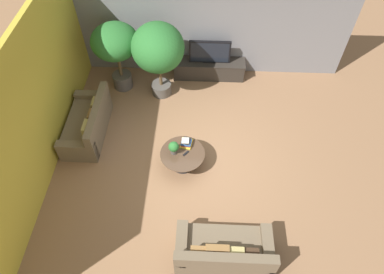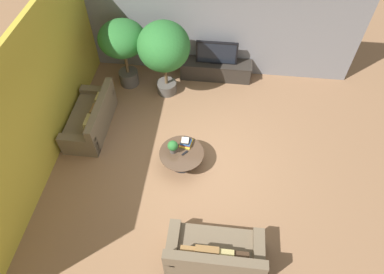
{
  "view_description": "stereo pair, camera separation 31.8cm",
  "coord_description": "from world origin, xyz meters",
  "views": [
    {
      "loc": [
        0.02,
        -4.44,
        6.29
      ],
      "look_at": [
        -0.19,
        0.26,
        0.55
      ],
      "focal_mm": 32.0,
      "sensor_mm": 36.0,
      "label": 1
    },
    {
      "loc": [
        0.34,
        -4.41,
        6.29
      ],
      "look_at": [
        -0.19,
        0.26,
        0.55
      ],
      "focal_mm": 32.0,
      "sensor_mm": 36.0,
      "label": 2
    }
  ],
  "objects": [
    {
      "name": "ground_plane",
      "position": [
        0.0,
        0.0,
        0.0
      ],
      "size": [
        24.0,
        24.0,
        0.0
      ],
      "primitive_type": "plane",
      "color": "#8C6647"
    },
    {
      "name": "back_wall_stone",
      "position": [
        0.0,
        3.26,
        1.5
      ],
      "size": [
        7.4,
        0.12,
        3.0
      ],
      "primitive_type": "cube",
      "color": "slate",
      "rests_on": "ground"
    },
    {
      "name": "side_wall_left",
      "position": [
        -3.26,
        0.2,
        1.5
      ],
      "size": [
        0.12,
        7.4,
        3.0
      ],
      "primitive_type": "cube",
      "color": "gold",
      "rests_on": "ground"
    },
    {
      "name": "media_console",
      "position": [
        0.16,
        2.94,
        0.26
      ],
      "size": [
        1.92,
        0.5,
        0.5
      ],
      "color": "#2D2823",
      "rests_on": "ground"
    },
    {
      "name": "television",
      "position": [
        0.16,
        2.94,
        0.81
      ],
      "size": [
        1.08,
        0.13,
        0.64
      ],
      "color": "black",
      "rests_on": "media_console"
    },
    {
      "name": "coffee_table",
      "position": [
        -0.38,
        -0.07,
        0.28
      ],
      "size": [
        0.97,
        0.97,
        0.4
      ],
      "color": "black",
      "rests_on": "ground"
    },
    {
      "name": "couch_by_wall",
      "position": [
        -2.65,
        0.76,
        0.29
      ],
      "size": [
        0.84,
        1.78,
        0.84
      ],
      "rotation": [
        0.0,
        0.0,
        -1.57
      ],
      "color": "brown",
      "rests_on": "ground"
    },
    {
      "name": "couch_near_entry",
      "position": [
        0.48,
        -2.15,
        0.29
      ],
      "size": [
        1.71,
        0.84,
        0.84
      ],
      "rotation": [
        0.0,
        0.0,
        3.14
      ],
      "color": "brown",
      "rests_on": "ground"
    },
    {
      "name": "potted_palm_tall",
      "position": [
        -2.14,
        2.43,
        1.32
      ],
      "size": [
        1.16,
        1.16,
        1.85
      ],
      "color": "#514C47",
      "rests_on": "ground"
    },
    {
      "name": "potted_palm_corner",
      "position": [
        -1.08,
        2.21,
        1.38
      ],
      "size": [
        1.26,
        1.26,
        2.02
      ],
      "color": "#514C47",
      "rests_on": "ground"
    },
    {
      "name": "potted_plant_tabletop",
      "position": [
        -0.56,
        -0.06,
        0.57
      ],
      "size": [
        0.22,
        0.22,
        0.31
      ],
      "color": "#514C47",
      "rests_on": "coffee_table"
    },
    {
      "name": "book_stack",
      "position": [
        -0.31,
        0.18,
        0.46
      ],
      "size": [
        0.29,
        0.33,
        0.16
      ],
      "color": "gold",
      "rests_on": "coffee_table"
    },
    {
      "name": "remote_black",
      "position": [
        -0.3,
        -0.08,
        0.41
      ],
      "size": [
        0.13,
        0.15,
        0.02
      ],
      "primitive_type": "cube",
      "rotation": [
        0.0,
        0.0,
        -0.71
      ],
      "color": "black",
      "rests_on": "coffee_table"
    }
  ]
}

